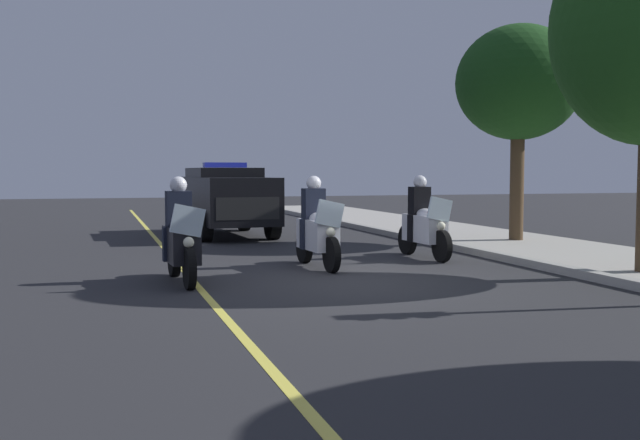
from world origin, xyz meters
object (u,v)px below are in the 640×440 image
at_px(police_motorcycle_lead_right, 317,230).
at_px(police_suv, 226,198).
at_px(police_motorcycle_trailing, 424,225).
at_px(police_motorcycle_lead_left, 181,240).
at_px(tree_far_back, 519,84).

height_order(police_motorcycle_lead_right, police_suv, police_suv).
bearing_deg(police_suv, police_motorcycle_trailing, 25.10).
bearing_deg(police_suv, police_motorcycle_lead_left, -14.49).
relative_size(police_motorcycle_trailing, police_suv, 0.43).
distance_m(police_suv, tree_far_back, 8.38).
relative_size(police_motorcycle_trailing, tree_far_back, 0.40).
height_order(police_motorcycle_trailing, police_suv, police_suv).
relative_size(police_motorcycle_lead_right, police_suv, 0.43).
bearing_deg(police_motorcycle_lead_right, tree_far_back, 115.33).
relative_size(police_motorcycle_lead_left, police_motorcycle_lead_right, 1.00).
distance_m(police_motorcycle_trailing, police_suv, 7.15).
distance_m(police_motorcycle_lead_left, police_motorcycle_lead_right, 2.88).
xyz_separation_m(police_motorcycle_lead_left, tree_far_back, (-4.00, 8.70, 3.26)).
bearing_deg(tree_far_back, police_suv, -123.84).
bearing_deg(police_motorcycle_trailing, police_motorcycle_lead_right, -73.12).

